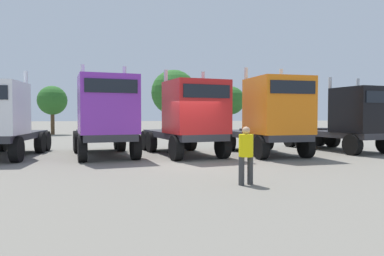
% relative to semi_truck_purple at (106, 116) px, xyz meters
% --- Properties ---
extents(ground, '(200.00, 200.00, 0.00)m').
position_rel_semi_truck_purple_xyz_m(ground, '(3.60, -2.53, -1.88)').
color(ground, slate).
extents(semi_truck_purple, '(3.69, 6.56, 4.22)m').
position_rel_semi_truck_purple_xyz_m(semi_truck_purple, '(0.00, 0.00, 0.00)').
color(semi_truck_purple, '#333338').
rests_on(semi_truck_purple, ground).
extents(semi_truck_red, '(3.86, 6.57, 4.04)m').
position_rel_semi_truck_purple_xyz_m(semi_truck_red, '(3.79, -0.15, -0.08)').
color(semi_truck_red, '#333338').
rests_on(semi_truck_red, ground).
extents(semi_truck_orange, '(3.14, 6.39, 4.23)m').
position_rel_semi_truck_purple_xyz_m(semi_truck_orange, '(7.66, -0.41, 0.03)').
color(semi_truck_orange, '#333338').
rests_on(semi_truck_orange, ground).
extents(semi_truck_black, '(3.73, 6.42, 3.90)m').
position_rel_semi_truck_purple_xyz_m(semi_truck_black, '(12.38, 0.51, -0.17)').
color(semi_truck_black, '#333338').
rests_on(semi_truck_black, ground).
extents(visitor_in_hivis, '(0.48, 0.48, 1.61)m').
position_rel_semi_truck_purple_xyz_m(visitor_in_hivis, '(4.31, -7.02, -0.95)').
color(visitor_in_hivis, '#373737').
rests_on(visitor_in_hivis, ground).
extents(oak_far_left, '(2.82, 2.82, 4.76)m').
position_rel_semi_truck_purple_xyz_m(oak_far_left, '(-6.67, 20.15, 1.44)').
color(oak_far_left, '#4C3823').
rests_on(oak_far_left, ground).
extents(oak_far_centre, '(4.11, 4.11, 6.04)m').
position_rel_semi_truck_purple_xyz_m(oak_far_centre, '(4.79, 16.15, 2.09)').
color(oak_far_centre, '#4C3823').
rests_on(oak_far_centre, ground).
extents(oak_far_right, '(3.02, 3.02, 4.99)m').
position_rel_semi_truck_purple_xyz_m(oak_far_right, '(11.44, 20.95, 1.58)').
color(oak_far_right, '#4C3823').
rests_on(oak_far_right, ground).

